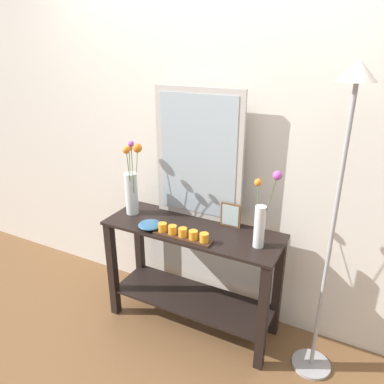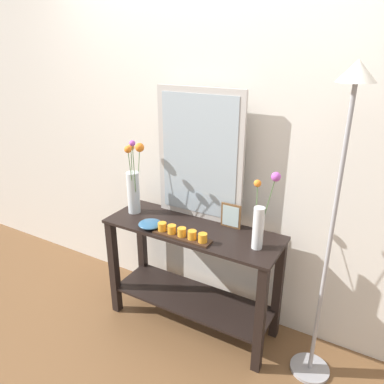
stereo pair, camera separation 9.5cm
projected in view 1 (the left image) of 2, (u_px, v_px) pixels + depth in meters
name	position (u px, v px, depth m)	size (l,w,h in m)	color
ground_plane	(192.00, 322.00, 2.72)	(7.00, 6.00, 0.02)	brown
wall_back	(214.00, 132.00, 2.48)	(6.40, 0.08, 2.70)	silver
console_table	(192.00, 267.00, 2.54)	(1.20, 0.42, 0.77)	black
mirror_leaning	(198.00, 156.00, 2.42)	(0.63, 0.03, 0.89)	#B7B2AD
tall_vase_left	(132.00, 186.00, 2.56)	(0.16, 0.21, 0.56)	silver
vase_right	(261.00, 219.00, 2.14)	(0.18, 0.14, 0.49)	silver
candle_tray	(183.00, 234.00, 2.29)	(0.39, 0.09, 0.07)	#382316
picture_frame_small	(231.00, 215.00, 2.42)	(0.14, 0.01, 0.17)	brown
decorative_bowl	(150.00, 225.00, 2.41)	(0.16, 0.16, 0.04)	#2D5B84
floor_lamp	(340.00, 183.00, 1.87)	(0.24, 0.24, 1.84)	#9E9EA3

